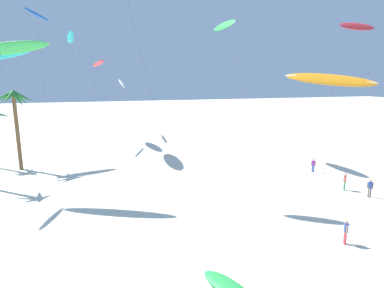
% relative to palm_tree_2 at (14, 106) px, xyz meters
% --- Properties ---
extents(palm_tree_2, '(4.21, 4.49, 9.16)m').
position_rel_palm_tree_2_xyz_m(palm_tree_2, '(0.00, 0.00, 0.00)').
color(palm_tree_2, brown).
rests_on(palm_tree_2, ground).
extents(flying_kite_1, '(6.27, 5.76, 14.21)m').
position_rel_palm_tree_2_xyz_m(flying_kite_1, '(-1.34, 3.91, 5.62)').
color(flying_kite_1, '#19B2B7').
rests_on(flying_kite_1, ground).
extents(flying_kite_3, '(8.57, 11.87, 13.87)m').
position_rel_palm_tree_2_xyz_m(flying_kite_3, '(1.23, -8.25, 5.46)').
color(flying_kite_3, green).
rests_on(flying_kite_3, ground).
extents(flying_kite_4, '(3.24, 10.07, 17.68)m').
position_rel_palm_tree_2_xyz_m(flying_kite_4, '(24.68, -1.12, 9.48)').
color(flying_kite_4, green).
rests_on(flying_kite_4, ground).
extents(flying_kite_5, '(2.70, 10.14, 10.69)m').
position_rel_palm_tree_2_xyz_m(flying_kite_5, '(13.67, 19.87, 2.10)').
color(flying_kite_5, white).
rests_on(flying_kite_5, ground).
extents(flying_kite_6, '(1.60, 9.89, 18.21)m').
position_rel_palm_tree_2_xyz_m(flying_kite_6, '(5.58, 18.35, 9.65)').
color(flying_kite_6, '#19B2B7').
rests_on(flying_kite_6, ground).
extents(flying_kite_7, '(4.40, 9.06, 13.08)m').
position_rel_palm_tree_2_xyz_m(flying_kite_7, '(9.48, 5.92, 4.99)').
color(flying_kite_7, red).
rests_on(flying_kite_7, ground).
extents(flying_kite_9, '(6.95, 6.81, 11.25)m').
position_rel_palm_tree_2_xyz_m(flying_kite_9, '(28.36, -16.59, 2.88)').
color(flying_kite_9, orange).
rests_on(flying_kite_9, ground).
extents(flying_kite_10, '(3.42, 11.72, 20.94)m').
position_rel_palm_tree_2_xyz_m(flying_kite_10, '(0.97, 16.85, 12.65)').
color(flying_kite_10, blue).
rests_on(flying_kite_10, ground).
extents(flying_kite_11, '(6.87, 7.06, 16.95)m').
position_rel_palm_tree_2_xyz_m(flying_kite_11, '(37.60, -9.27, 8.76)').
color(flying_kite_11, red).
rests_on(flying_kite_11, ground).
extents(grounded_kite_0, '(2.33, 3.54, 0.41)m').
position_rel_palm_tree_2_xyz_m(grounded_kite_0, '(14.32, -27.22, -7.22)').
color(grounded_kite_0, green).
rests_on(grounded_kite_0, ground).
extents(person_foreground_walker, '(0.32, 0.46, 1.61)m').
position_rel_palm_tree_2_xyz_m(person_foreground_walker, '(23.32, -25.15, -6.54)').
color(person_foreground_walker, red).
rests_on(person_foreground_walker, ground).
extents(person_near_left, '(0.40, 0.37, 1.67)m').
position_rel_palm_tree_2_xyz_m(person_near_left, '(31.49, -19.05, -6.51)').
color(person_near_left, slate).
rests_on(person_near_left, ground).
extents(person_near_right, '(0.39, 0.38, 1.57)m').
position_rel_palm_tree_2_xyz_m(person_near_right, '(31.80, -10.90, -6.56)').
color(person_near_right, '#284CA3').
rests_on(person_near_right, ground).
extents(person_mid_field, '(0.41, 0.36, 1.67)m').
position_rel_palm_tree_2_xyz_m(person_mid_field, '(30.76, -16.85, -6.51)').
color(person_mid_field, '#338E56').
rests_on(person_mid_field, ground).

